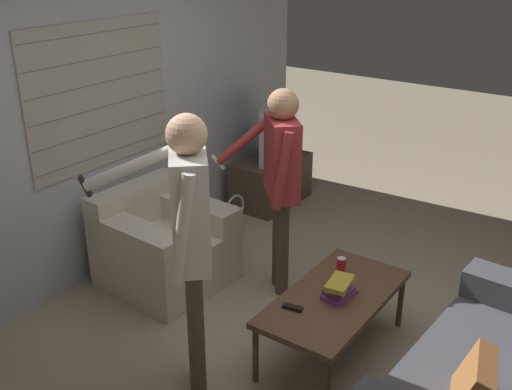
% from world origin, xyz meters
% --- Properties ---
extents(ground_plane, '(16.00, 16.00, 0.00)m').
position_xyz_m(ground_plane, '(0.00, 0.00, 0.00)').
color(ground_plane, gray).
extents(wall_back, '(5.20, 0.08, 2.55)m').
position_xyz_m(wall_back, '(-0.00, 2.03, 1.28)').
color(wall_back, '#ADB2B7').
rests_on(wall_back, ground_plane).
extents(armchair_beige, '(0.91, 0.93, 0.76)m').
position_xyz_m(armchair_beige, '(-0.04, 1.47, 0.32)').
color(armchair_beige, beige).
rests_on(armchair_beige, ground_plane).
extents(coffee_table, '(1.16, 0.59, 0.45)m').
position_xyz_m(coffee_table, '(-0.08, -0.10, 0.41)').
color(coffee_table, brown).
rests_on(coffee_table, ground_plane).
extents(tv_stand, '(0.84, 0.51, 0.49)m').
position_xyz_m(tv_stand, '(1.76, 1.63, 0.24)').
color(tv_stand, '#4C3D2D').
rests_on(tv_stand, ground_plane).
extents(tv, '(0.64, 0.48, 0.56)m').
position_xyz_m(tv, '(1.76, 1.63, 0.77)').
color(tv, '#B2B2B7').
rests_on(tv, tv_stand).
extents(person_left_standing, '(0.50, 0.84, 1.75)m').
position_xyz_m(person_left_standing, '(-0.85, 0.44, 1.12)').
color(person_left_standing, '#4C4233').
rests_on(person_left_standing, ground_plane).
extents(person_right_standing, '(0.48, 0.74, 1.62)m').
position_xyz_m(person_right_standing, '(0.39, 0.63, 1.03)').
color(person_right_standing, '#4C4233').
rests_on(person_right_standing, ground_plane).
extents(book_stack, '(0.25, 0.18, 0.12)m').
position_xyz_m(book_stack, '(-0.08, -0.13, 0.51)').
color(book_stack, '#75387F').
rests_on(book_stack, coffee_table).
extents(soda_can, '(0.07, 0.07, 0.13)m').
position_xyz_m(soda_can, '(0.19, -0.01, 0.51)').
color(soda_can, red).
rests_on(soda_can, coffee_table).
extents(spare_remote, '(0.06, 0.13, 0.02)m').
position_xyz_m(spare_remote, '(-0.37, 0.04, 0.46)').
color(spare_remote, black).
rests_on(spare_remote, coffee_table).
extents(floor_fan, '(0.29, 0.20, 0.36)m').
position_xyz_m(floor_fan, '(1.02, 1.54, 0.17)').
color(floor_fan, '#A8A8AD').
rests_on(floor_fan, ground_plane).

